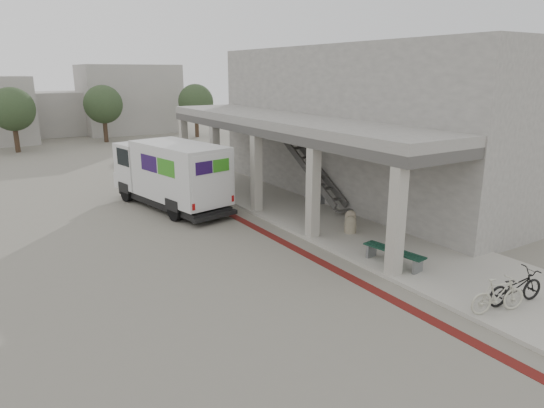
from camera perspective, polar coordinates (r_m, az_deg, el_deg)
ground at (r=16.24m, az=-0.21°, el=-5.91°), size 120.00×120.00×0.00m
bike_lane_stripe at (r=18.33m, az=-0.85°, el=-3.37°), size 0.35×40.00×0.01m
sidewalk at (r=18.52m, az=10.39°, el=-3.26°), size 4.40×28.00×0.12m
transit_building at (r=22.95m, az=8.49°, el=8.96°), size 7.60×17.00×7.00m
distant_backdrop at (r=49.12m, az=-26.38°, el=10.07°), size 28.00×10.00×6.50m
tree_left at (r=41.06m, az=-28.23°, el=9.78°), size 3.20×3.20×4.80m
tree_mid at (r=44.09m, az=-19.24°, el=10.99°), size 3.20×3.20×4.80m
tree_right at (r=45.64m, az=-8.95°, el=11.77°), size 3.20×3.20×4.80m
fedex_truck at (r=21.79m, az=-11.96°, el=3.58°), size 3.34×7.18×2.95m
bench at (r=15.43m, az=14.14°, el=-5.73°), size 0.76×2.08×0.48m
bollard_near at (r=18.11m, az=9.21°, el=-2.36°), size 0.43×0.43×0.65m
bollard_far at (r=18.95m, az=9.22°, el=-1.62°), size 0.41×0.41×0.61m
utility_cabinet at (r=21.93m, az=5.39°, el=1.26°), size 0.42×0.55×0.91m
bicycle_black at (r=14.00m, az=26.73°, el=-8.71°), size 1.81×0.90×0.91m
bicycle_cream at (r=13.31m, az=25.07°, el=-9.69°), size 1.60×0.85×0.93m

